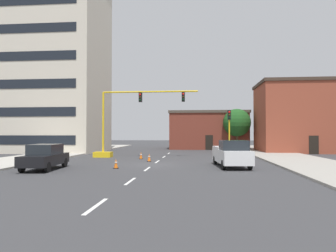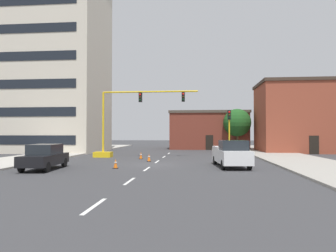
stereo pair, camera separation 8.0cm
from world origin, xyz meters
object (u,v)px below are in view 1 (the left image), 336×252
at_px(traffic_signal_gantry, 117,135).
at_px(sedan_black_near_left, 45,157).
at_px(tree_right_far, 237,123).
at_px(traffic_cone_roadside_b, 141,156).
at_px(traffic_cone_roadside_a, 116,164).
at_px(traffic_cone_roadside_c, 149,158).
at_px(traffic_light_pole_right, 229,123).
at_px(pickup_truck_white, 231,154).

bearing_deg(traffic_signal_gantry, sedan_black_near_left, -101.25).
relative_size(traffic_signal_gantry, tree_right_far, 1.78).
height_order(tree_right_far, traffic_cone_roadside_b, tree_right_far).
relative_size(tree_right_far, traffic_cone_roadside_a, 8.84).
height_order(tree_right_far, sedan_black_near_left, tree_right_far).
xyz_separation_m(sedan_black_near_left, traffic_cone_roadside_c, (6.21, 6.60, -0.55)).
height_order(traffic_signal_gantry, traffic_cone_roadside_b, traffic_signal_gantry).
relative_size(tree_right_far, sedan_black_near_left, 1.30).
bearing_deg(sedan_black_near_left, traffic_cone_roadside_a, 12.82).
relative_size(traffic_light_pole_right, sedan_black_near_left, 1.04).
relative_size(pickup_truck_white, sedan_black_near_left, 1.21).
bearing_deg(traffic_cone_roadside_a, pickup_truck_white, 12.22).
bearing_deg(traffic_light_pole_right, traffic_signal_gantry, -179.85).
bearing_deg(sedan_black_near_left, pickup_truck_white, 12.44).
bearing_deg(traffic_cone_roadside_a, sedan_black_near_left, -167.18).
bearing_deg(sedan_black_near_left, traffic_light_pole_right, 38.76).
xyz_separation_m(pickup_truck_white, traffic_cone_roadside_c, (-6.73, 3.74, -0.64)).
relative_size(pickup_truck_white, traffic_cone_roadside_c, 8.07).
xyz_separation_m(tree_right_far, traffic_cone_roadside_c, (-9.97, -18.44, -3.65)).
bearing_deg(tree_right_far, traffic_cone_roadside_c, -118.39).
relative_size(tree_right_far, traffic_cone_roadside_b, 9.11).
distance_m(pickup_truck_white, sedan_black_near_left, 13.26).
bearing_deg(sedan_black_near_left, traffic_signal_gantry, 78.75).
bearing_deg(traffic_cone_roadside_b, pickup_truck_white, -38.51).
bearing_deg(pickup_truck_white, traffic_light_pole_right, 85.11).
distance_m(traffic_cone_roadside_a, traffic_cone_roadside_b, 8.11).
relative_size(traffic_signal_gantry, sedan_black_near_left, 2.32).
height_order(sedan_black_near_left, traffic_cone_roadside_b, sedan_black_near_left).
distance_m(traffic_light_pole_right, tree_right_far, 14.32).
relative_size(sedan_black_near_left, traffic_cone_roadside_c, 6.69).
bearing_deg(traffic_cone_roadside_c, sedan_black_near_left, -133.30).
bearing_deg(traffic_cone_roadside_a, traffic_cone_roadside_b, 87.82).
bearing_deg(traffic_cone_roadside_c, traffic_light_pole_right, 30.39).
bearing_deg(pickup_truck_white, traffic_cone_roadside_b, 141.49).
bearing_deg(traffic_signal_gantry, pickup_truck_white, -36.81).
relative_size(traffic_light_pole_right, traffic_cone_roadside_a, 7.06).
relative_size(traffic_cone_roadside_b, traffic_cone_roadside_c, 0.96).
height_order(traffic_light_pole_right, traffic_cone_roadside_a, traffic_light_pole_right).
xyz_separation_m(traffic_cone_roadside_a, traffic_cone_roadside_c, (1.51, 5.53, 0.00)).
distance_m(sedan_black_near_left, traffic_cone_roadside_a, 4.85).
xyz_separation_m(tree_right_far, traffic_cone_roadside_a, (-11.48, -23.97, -3.66)).
xyz_separation_m(pickup_truck_white, sedan_black_near_left, (-12.95, -2.86, -0.09)).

